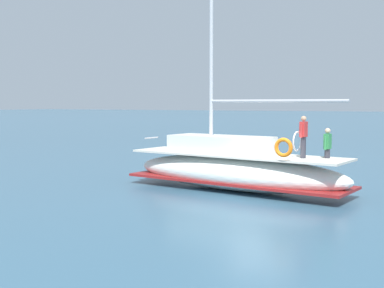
# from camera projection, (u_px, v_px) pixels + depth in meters

# --- Properties ---
(ground_plane) EXTENTS (400.00, 400.00, 0.00)m
(ground_plane) POSITION_uv_depth(u_px,v_px,m) (260.00, 199.00, 18.73)
(ground_plane) COLOR #38607A
(main_sailboat) EXTENTS (3.67, 9.84, 12.00)m
(main_sailboat) POSITION_uv_depth(u_px,v_px,m) (234.00, 168.00, 20.66)
(main_sailboat) COLOR white
(main_sailboat) RESTS_ON ground
(mooring_buoy) EXTENTS (0.61, 0.61, 0.90)m
(mooring_buoy) POSITION_uv_depth(u_px,v_px,m) (239.00, 163.00, 28.27)
(mooring_buoy) COLOR silver
(mooring_buoy) RESTS_ON ground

